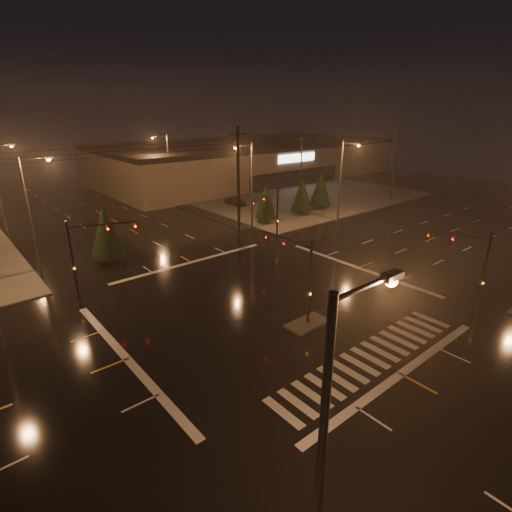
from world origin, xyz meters
name	(u,v)px	position (x,y,z in m)	size (l,w,h in m)	color
ground	(268,303)	(0.00, 0.00, 0.00)	(140.00, 140.00, 0.00)	black
sidewalk_ne	(283,191)	(30.00, 30.00, 0.06)	(36.00, 36.00, 0.12)	#4A4842
median_island	(308,323)	(0.00, -4.00, 0.07)	(3.00, 1.60, 0.15)	#4A4842
crosswalk	(370,358)	(0.00, -9.00, 0.01)	(15.00, 2.60, 0.01)	beige
stop_bar_near	(401,374)	(0.00, -11.00, 0.01)	(16.00, 0.50, 0.01)	beige
stop_bar_far	(192,262)	(0.00, 11.00, 0.01)	(16.00, 0.50, 0.01)	beige
parking_lot	(312,189)	(35.00, 28.00, 0.04)	(50.00, 24.00, 0.08)	black
retail_building	(248,158)	(35.00, 45.99, 3.84)	(60.20, 28.30, 7.20)	#746353
signal_mast_median	(300,269)	(0.00, -3.07, 3.75)	(0.25, 4.59, 6.00)	black
signal_mast_ne	(273,209)	(9.50, 10.14, 3.79)	(4.84, 1.86, 6.00)	black
signal_mast_nw	(86,248)	(-9.50, 10.14, 3.79)	(4.84, 1.86, 6.00)	black
signal_mast_se	(472,262)	(10.23, -9.75, 3.71)	(1.55, 3.87, 6.00)	black
streetlight_0	(331,436)	(-11.18, -15.00, 5.80)	(2.77, 0.32, 10.00)	#38383A
streetlight_1	(32,207)	(-11.18, 18.00, 5.80)	(2.77, 0.32, 10.00)	#38383A
streetlight_3	(250,181)	(11.18, 16.00, 5.80)	(2.77, 0.32, 10.00)	#38383A
streetlight_4	(167,163)	(11.18, 36.00, 5.80)	(2.77, 0.32, 10.00)	#38383A
streetlight_6	(343,176)	(22.00, 11.18, 5.80)	(0.32, 2.77, 10.00)	#38383A
utility_pole_1	(238,183)	(8.00, 14.00, 6.13)	(2.20, 0.32, 12.00)	black
utility_pole_2	(395,161)	(38.00, 14.00, 6.13)	(2.20, 0.32, 12.00)	black
conifer_0	(266,201)	(14.35, 16.79, 2.79)	(2.67, 2.67, 4.88)	black
conifer_1	(302,194)	(20.67, 16.66, 2.96)	(2.89, 2.89, 5.22)	black
conifer_2	(321,188)	(25.09, 17.30, 3.06)	(3.03, 3.03, 5.43)	black
conifer_3	(106,231)	(-5.93, 16.02, 3.09)	(3.05, 3.05, 5.47)	black
car_parked	(235,201)	(17.24, 26.93, 0.66)	(1.57, 3.90, 1.33)	black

